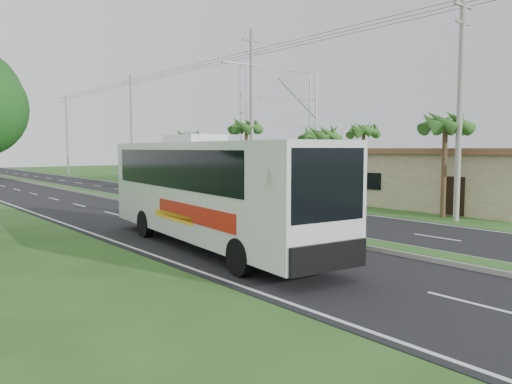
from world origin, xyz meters
TOP-DOWN VIEW (x-y plane):
  - ground at (0.00, 0.00)m, footprint 180.00×180.00m
  - road_asphalt at (0.00, 20.00)m, footprint 14.00×160.00m
  - median_strip at (0.00, 20.00)m, footprint 1.20×160.00m
  - lane_edge_left at (-6.70, 20.00)m, footprint 0.12×160.00m
  - lane_edge_right at (6.70, 20.00)m, footprint 0.12×160.00m
  - shop_near at (14.00, 6.00)m, footprint 8.60×12.60m
  - shop_mid at (14.00, 22.00)m, footprint 7.60×10.60m
  - shop_far at (14.00, 36.00)m, footprint 8.60×11.60m
  - palm_verge_a at (9.00, 3.00)m, footprint 2.40×2.40m
  - palm_verge_b at (9.40, 12.00)m, footprint 2.40×2.40m
  - palm_verge_c at (8.80, 19.00)m, footprint 2.40×2.40m
  - palm_verge_d at (9.30, 28.00)m, footprint 2.40×2.40m
  - palm_behind_shop at (17.50, 15.00)m, footprint 2.40×2.40m
  - utility_pole_a at (8.50, 2.00)m, footprint 1.60×0.28m
  - utility_pole_b at (8.47, 18.00)m, footprint 3.20×0.28m
  - utility_pole_c at (8.50, 38.00)m, footprint 1.60×0.28m
  - utility_pole_d at (8.50, 58.00)m, footprint 1.60×0.28m
  - billboard_lattice at (22.00, 30.00)m, footprint 10.18×1.18m
  - coach_bus_main at (-4.52, 3.98)m, footprint 3.85×12.59m
  - motorcyclist at (-2.00, 13.39)m, footprint 1.82×0.88m

SIDE VIEW (x-z plane):
  - ground at x=0.00m, z-range 0.00..0.00m
  - lane_edge_left at x=-6.70m, z-range 0.00..0.00m
  - lane_edge_right at x=6.70m, z-range 0.00..0.00m
  - road_asphalt at x=0.00m, z-range 0.00..0.02m
  - median_strip at x=0.00m, z-range 0.01..0.20m
  - motorcyclist at x=-2.00m, z-range -0.32..2.00m
  - shop_near at x=14.00m, z-range 0.02..3.54m
  - shop_mid at x=14.00m, z-range 0.02..3.69m
  - shop_far at x=14.00m, z-range 0.02..3.84m
  - coach_bus_main at x=-4.52m, z-range 0.20..4.21m
  - palm_verge_b at x=9.40m, z-range 1.83..6.88m
  - palm_verge_d at x=9.30m, z-range 1.92..7.17m
  - palm_verge_a at x=9.00m, z-range 2.02..7.47m
  - palm_behind_shop at x=17.50m, z-range 2.11..7.76m
  - palm_verge_c at x=8.80m, z-range 2.20..8.05m
  - utility_pole_d at x=8.50m, z-range 0.17..10.67m
  - utility_pole_a at x=8.50m, z-range 0.17..11.17m
  - utility_pole_c at x=8.50m, z-range 0.17..11.17m
  - utility_pole_b at x=8.47m, z-range 0.26..12.26m
  - billboard_lattice at x=22.00m, z-range 0.79..12.86m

